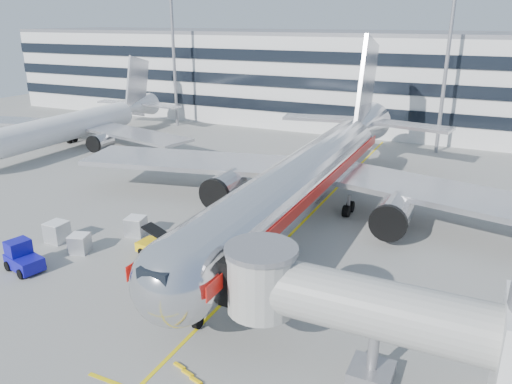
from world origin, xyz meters
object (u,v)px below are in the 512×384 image
at_px(cargo_container_left, 136,226).
at_px(ramp_worker, 195,244).
at_px(cargo_container_front, 80,243).
at_px(baggage_tug, 23,258).
at_px(main_jet, 310,174).
at_px(cargo_container_right, 57,232).
at_px(belt_loader, 165,249).

height_order(cargo_container_left, ramp_worker, cargo_container_left).
xyz_separation_m(cargo_container_left, cargo_container_front, (-1.94, -4.64, -0.06)).
xyz_separation_m(baggage_tug, cargo_container_left, (3.57, 8.68, -0.16)).
xyz_separation_m(main_jet, cargo_container_front, (-13.97, -14.90, -3.48)).
xyz_separation_m(main_jet, cargo_container_left, (-12.03, -10.26, -3.42)).
bearing_deg(ramp_worker, cargo_container_front, 160.60).
distance_m(cargo_container_right, ramp_worker, 12.01).
bearing_deg(cargo_container_left, baggage_tug, -112.37).
height_order(belt_loader, ramp_worker, belt_loader).
height_order(belt_loader, cargo_container_left, belt_loader).
xyz_separation_m(belt_loader, cargo_container_right, (-9.80, -1.46, 0.18)).
height_order(main_jet, baggage_tug, main_jet).
relative_size(belt_loader, cargo_container_left, 2.82).
relative_size(cargo_container_left, cargo_container_front, 1.02).
relative_size(cargo_container_right, ramp_worker, 1.06).
bearing_deg(ramp_worker, belt_loader, 176.35).
xyz_separation_m(belt_loader, cargo_container_left, (-4.68, 2.43, 0.14)).
bearing_deg(belt_loader, ramp_worker, 39.52).
distance_m(belt_loader, cargo_container_left, 5.28).
height_order(baggage_tug, cargo_container_right, baggage_tug).
bearing_deg(main_jet, cargo_container_left, -139.55).
height_order(baggage_tug, ramp_worker, baggage_tug).
distance_m(main_jet, belt_loader, 15.08).
distance_m(main_jet, cargo_container_left, 16.17).
height_order(cargo_container_front, ramp_worker, ramp_worker).
distance_m(main_jet, cargo_container_front, 20.71).
relative_size(baggage_tug, cargo_container_front, 1.88).
height_order(cargo_container_left, cargo_container_right, cargo_container_right).
bearing_deg(cargo_container_front, baggage_tug, -112.03).
xyz_separation_m(belt_loader, ramp_worker, (1.83, 1.51, 0.13)).
height_order(belt_loader, baggage_tug, belt_loader).
bearing_deg(belt_loader, baggage_tug, -142.87).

